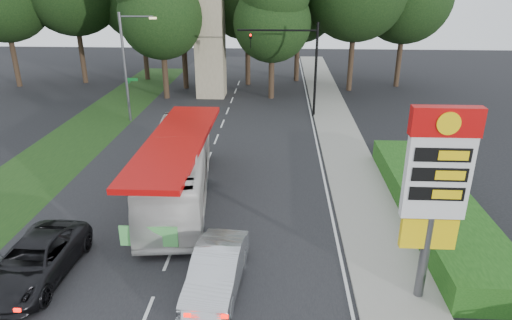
# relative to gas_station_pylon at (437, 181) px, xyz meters

# --- Properties ---
(road_surface) EXTENTS (14.00, 80.00, 0.02)m
(road_surface) POSITION_rel_gas_station_pylon_xyz_m (-9.20, 10.01, -4.44)
(road_surface) COLOR black
(road_surface) RESTS_ON ground
(sidewalk_right) EXTENTS (3.00, 80.00, 0.12)m
(sidewalk_right) POSITION_rel_gas_station_pylon_xyz_m (-0.70, 10.01, -4.39)
(sidewalk_right) COLOR gray
(sidewalk_right) RESTS_ON ground
(grass_verge_left) EXTENTS (5.00, 50.00, 0.02)m
(grass_verge_left) POSITION_rel_gas_station_pylon_xyz_m (-18.70, 16.01, -4.44)
(grass_verge_left) COLOR #193814
(grass_verge_left) RESTS_ON ground
(hedge) EXTENTS (3.00, 14.00, 1.20)m
(hedge) POSITION_rel_gas_station_pylon_xyz_m (2.30, 6.01, -3.85)
(hedge) COLOR #184412
(hedge) RESTS_ON ground
(gas_station_pylon) EXTENTS (2.10, 0.45, 6.85)m
(gas_station_pylon) POSITION_rel_gas_station_pylon_xyz_m (0.00, 0.00, 0.00)
(gas_station_pylon) COLOR #59595E
(gas_station_pylon) RESTS_ON ground
(traffic_signal_mast) EXTENTS (6.10, 0.35, 7.20)m
(traffic_signal_mast) POSITION_rel_gas_station_pylon_xyz_m (-3.52, 22.00, 0.22)
(traffic_signal_mast) COLOR black
(traffic_signal_mast) RESTS_ON ground
(streetlight_signs) EXTENTS (2.75, 0.98, 8.00)m
(streetlight_signs) POSITION_rel_gas_station_pylon_xyz_m (-16.19, 20.01, -0.01)
(streetlight_signs) COLOR #59595E
(streetlight_signs) RESTS_ON ground
(monument) EXTENTS (3.00, 3.00, 10.05)m
(monument) POSITION_rel_gas_station_pylon_xyz_m (-11.20, 28.01, 0.66)
(monument) COLOR gray
(monument) RESTS_ON ground
(tree_monument_right) EXTENTS (6.72, 6.72, 13.20)m
(tree_monument_right) POSITION_rel_gas_station_pylon_xyz_m (-5.70, 27.51, 3.56)
(tree_monument_right) COLOR #2D2116
(tree_monument_right) RESTS_ON ground
(transit_bus) EXTENTS (3.95, 11.58, 3.16)m
(transit_bus) POSITION_rel_gas_station_pylon_xyz_m (-9.85, 7.20, -2.87)
(transit_bus) COLOR silver
(transit_bus) RESTS_ON ground
(sedan_silver) EXTENTS (1.98, 4.79, 1.54)m
(sedan_silver) POSITION_rel_gas_station_pylon_xyz_m (-7.04, 0.10, -3.68)
(sedan_silver) COLOR #B4B7BC
(sedan_silver) RESTS_ON ground
(suv_charcoal) EXTENTS (2.57, 5.32, 1.46)m
(suv_charcoal) POSITION_rel_gas_station_pylon_xyz_m (-13.77, 0.39, -3.72)
(suv_charcoal) COLOR black
(suv_charcoal) RESTS_ON ground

